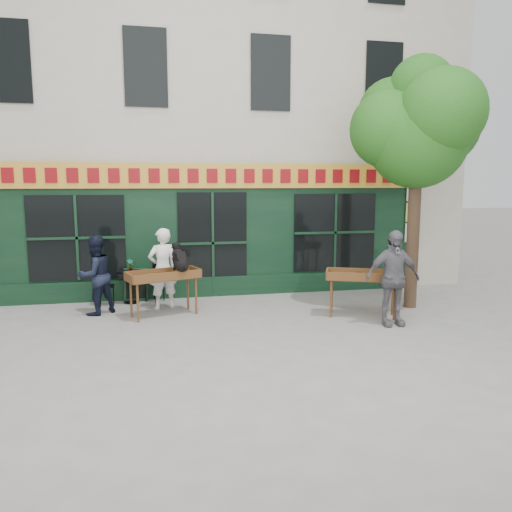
% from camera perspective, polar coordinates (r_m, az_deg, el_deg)
% --- Properties ---
extents(ground, '(80.00, 80.00, 0.00)m').
position_cam_1_polar(ground, '(10.43, -3.33, -7.39)').
color(ground, slate).
rests_on(ground, ground).
extents(building, '(14.00, 7.26, 10.00)m').
position_cam_1_polar(building, '(16.12, -6.76, 15.96)').
color(building, beige).
rests_on(building, ground).
extents(street_tree, '(3.05, 2.90, 5.60)m').
position_cam_1_polar(street_tree, '(11.88, 18.07, 14.13)').
color(street_tree, '#382619').
rests_on(street_tree, ground).
extents(book_cart_center, '(1.62, 1.09, 0.99)m').
position_cam_1_polar(book_cart_center, '(10.81, -10.53, -2.49)').
color(book_cart_center, brown).
rests_on(book_cart_center, ground).
extents(dog, '(0.52, 0.68, 0.60)m').
position_cam_1_polar(dog, '(10.69, -8.71, -0.02)').
color(dog, black).
rests_on(dog, book_cart_center).
extents(woman, '(0.78, 0.64, 1.83)m').
position_cam_1_polar(woman, '(11.43, -10.62, -1.42)').
color(woman, white).
rests_on(woman, ground).
extents(book_cart_right, '(1.62, 1.14, 0.99)m').
position_cam_1_polar(book_cart_right, '(10.83, 12.10, -2.51)').
color(book_cart_right, brown).
rests_on(book_cart_right, ground).
extents(man_right, '(1.14, 0.51, 1.91)m').
position_cam_1_polar(man_right, '(10.27, 15.35, -2.45)').
color(man_right, '#5D5D62').
rests_on(man_right, ground).
extents(bistro_table, '(0.60, 0.60, 0.76)m').
position_cam_1_polar(bistro_table, '(12.17, -14.12, -2.72)').
color(bistro_table, black).
rests_on(bistro_table, ground).
extents(bistro_chair_left, '(0.39, 0.38, 0.95)m').
position_cam_1_polar(bistro_chair_left, '(12.11, -17.16, -2.83)').
color(bistro_chair_left, black).
rests_on(bistro_chair_left, ground).
extents(bistro_chair_right, '(0.51, 0.51, 0.95)m').
position_cam_1_polar(bistro_chair_right, '(12.27, -11.26, -2.47)').
color(bistro_chair_right, black).
rests_on(bistro_chair_right, ground).
extents(potted_plant, '(0.18, 0.15, 0.29)m').
position_cam_1_polar(potted_plant, '(12.11, -14.18, -1.01)').
color(potted_plant, gray).
rests_on(potted_plant, bistro_table).
extents(man_left, '(1.06, 1.03, 1.72)m').
position_cam_1_polar(man_left, '(11.29, -17.90, -2.10)').
color(man_left, black).
rests_on(man_left, ground).
extents(chalkboard, '(0.56, 0.20, 0.79)m').
position_cam_1_polar(chalkboard, '(12.37, -13.56, -3.20)').
color(chalkboard, black).
rests_on(chalkboard, ground).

